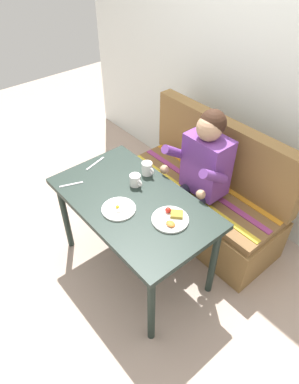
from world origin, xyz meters
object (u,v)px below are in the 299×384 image
(plate_breakfast, at_px, (171,219))
(fork, at_px, (71,184))
(plate_eggs, at_px, (119,209))
(coffee_mug, at_px, (147,168))
(knife, at_px, (95,163))
(table, at_px, (133,209))
(coffee_mug_second, at_px, (135,180))
(person, at_px, (200,170))
(couch, at_px, (203,196))

(plate_breakfast, xyz_separation_m, fork, (-0.73, -0.31, -0.01))
(plate_eggs, xyz_separation_m, fork, (-0.43, -0.11, -0.01))
(coffee_mug, distance_m, fork, 0.57)
(plate_breakfast, xyz_separation_m, knife, (-0.83, -0.03, -0.01))
(plate_breakfast, relative_size, plate_eggs, 1.05)
(table, bearing_deg, coffee_mug_second, 135.21)
(table, relative_size, plate_eggs, 5.26)
(person, distance_m, plate_breakfast, 0.57)
(table, distance_m, person, 0.60)
(coffee_mug, bearing_deg, couch, 72.06)
(coffee_mug, relative_size, coffee_mug_second, 1.00)
(plate_breakfast, relative_size, knife, 1.20)
(table, distance_m, couch, 0.83)
(coffee_mug, bearing_deg, coffee_mug_second, -73.02)
(knife, bearing_deg, person, 27.80)
(plate_eggs, xyz_separation_m, coffee_mug, (-0.18, 0.39, 0.04))
(plate_breakfast, height_order, coffee_mug, coffee_mug)
(person, relative_size, fork, 7.13)
(person, bearing_deg, table, -96.77)
(couch, height_order, fork, couch)
(plate_breakfast, bearing_deg, fork, -156.99)
(fork, height_order, knife, same)
(couch, relative_size, fork, 8.47)
(table, height_order, plate_eggs, plate_eggs)
(plate_breakfast, xyz_separation_m, plate_eggs, (-0.29, -0.20, -0.00))
(plate_eggs, relative_size, fork, 1.34)
(table, relative_size, fork, 7.06)
(knife, bearing_deg, table, -19.22)
(person, xyz_separation_m, fork, (-0.49, -0.83, -0.01))
(fork, relative_size, knife, 0.85)
(person, distance_m, coffee_mug_second, 0.51)
(table, xyz_separation_m, person, (0.07, 0.59, 0.09))
(plate_breakfast, xyz_separation_m, coffee_mug, (-0.47, 0.19, 0.04))
(couch, bearing_deg, plate_eggs, -89.05)
(person, height_order, coffee_mug_second, person)
(plate_eggs, bearing_deg, couch, 90.95)
(person, bearing_deg, plate_breakfast, -65.43)
(plate_breakfast, bearing_deg, coffee_mug, 157.48)
(couch, bearing_deg, plate_breakfast, -66.11)
(coffee_mug, bearing_deg, person, 54.53)
(table, bearing_deg, person, 83.23)
(plate_eggs, height_order, coffee_mug, coffee_mug)
(person, bearing_deg, coffee_mug, -125.47)
(plate_eggs, distance_m, knife, 0.56)
(person, bearing_deg, couch, 111.82)
(couch, bearing_deg, fork, -112.62)
(plate_eggs, relative_size, coffee_mug_second, 1.94)
(table, xyz_separation_m, plate_eggs, (0.01, -0.13, 0.09))
(table, xyz_separation_m, coffee_mug, (-0.16, 0.26, 0.13))
(knife, bearing_deg, coffee_mug, 17.03)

